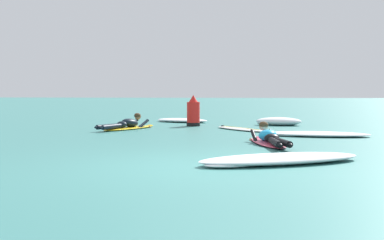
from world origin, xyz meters
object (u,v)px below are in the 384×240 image
Objects in this scene: surfer_far at (127,125)px; channel_marker_buoy at (193,114)px; drifting_surfboard at (240,129)px; surfer_near at (269,139)px.

surfer_far is 2.42× the size of channel_marker_buoy.
drifting_surfboard is at bearing -43.77° from channel_marker_buoy.
drifting_surfboard is at bearing 99.53° from surfer_near.
surfer_far is 2.55m from channel_marker_buoy.
surfer_far is 3.53m from drifting_surfboard.
channel_marker_buoy is (-2.29, 5.63, 0.29)m from surfer_near.
channel_marker_buoy is (1.93, 1.65, 0.29)m from surfer_far.
surfer_far is at bearing -178.17° from drifting_surfboard.
surfer_near is 1.05× the size of surfer_far.
channel_marker_buoy reaches higher than surfer_near.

